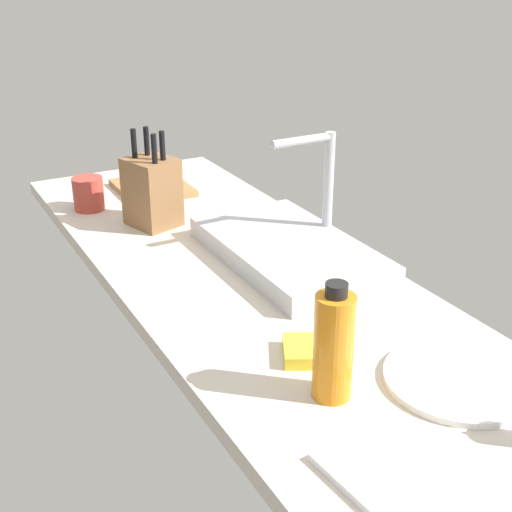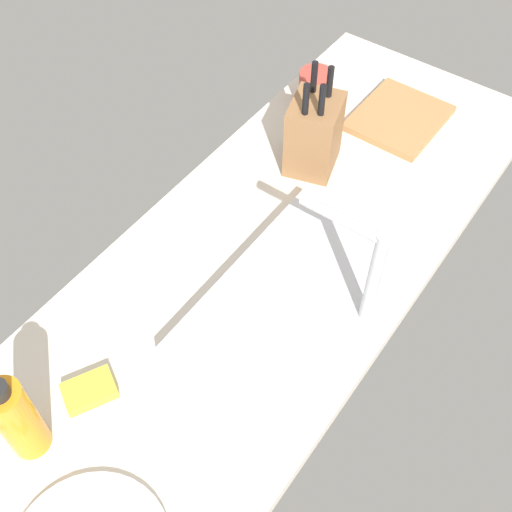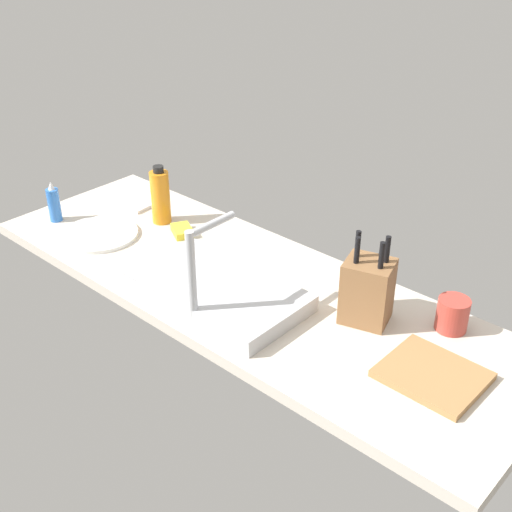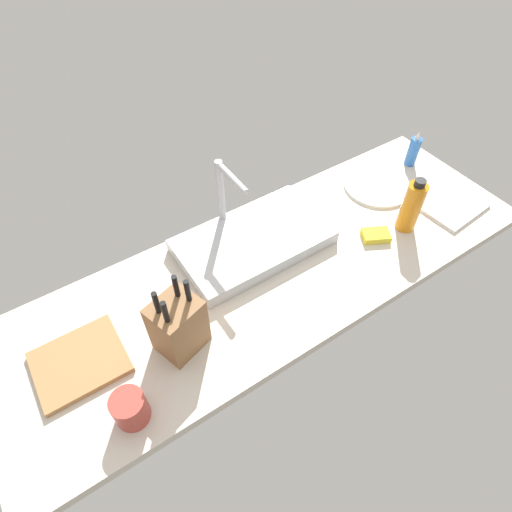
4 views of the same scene
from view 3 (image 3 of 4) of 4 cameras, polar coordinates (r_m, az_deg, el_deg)
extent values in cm
cube|color=beige|center=(197.64, -1.00, -2.67)|extent=(175.66, 58.43, 3.50)
cube|color=#B7BABF|center=(188.27, -3.22, -3.03)|extent=(49.04, 28.07, 4.90)
cylinder|color=#B7BABF|center=(172.36, -5.48, -2.01)|extent=(2.40, 2.40, 27.86)
cylinder|color=#B7BABF|center=(170.53, -3.80, 2.69)|extent=(2.00, 15.41, 2.00)
cylinder|color=#B7BABF|center=(181.10, -6.06, -4.82)|extent=(1.60, 1.60, 4.00)
cube|color=brown|center=(178.62, 9.44, -2.98)|extent=(14.97, 13.84, 17.76)
cylinder|color=black|center=(173.11, 11.11, 0.56)|extent=(1.75, 1.75, 7.37)
cylinder|color=black|center=(170.13, 10.64, 0.06)|extent=(1.75, 1.75, 7.37)
cylinder|color=black|center=(174.38, 8.66, 1.03)|extent=(1.75, 1.75, 7.37)
cylinder|color=black|center=(171.47, 8.60, 0.50)|extent=(1.75, 1.75, 7.37)
cube|color=#9E7042|center=(166.86, 14.78, -9.75)|extent=(23.35, 20.08, 1.80)
cylinder|color=blue|center=(239.39, -16.80, 4.18)|extent=(4.23, 4.23, 11.65)
cone|color=silver|center=(236.50, -17.05, 5.75)|extent=(2.32, 2.32, 2.80)
cylinder|color=orange|center=(229.37, -8.13, 4.97)|extent=(6.49, 6.49, 18.17)
cylinder|color=black|center=(225.31, -8.32, 7.31)|extent=(3.57, 3.57, 2.20)
cylinder|color=white|center=(227.39, -13.18, 1.82)|extent=(25.31, 25.31, 1.20)
cube|color=white|center=(250.70, -10.58, 4.85)|extent=(22.70, 15.92, 1.20)
cylinder|color=#B23D33|center=(182.38, 16.38, -4.79)|extent=(8.41, 8.41, 9.07)
cube|color=yellow|center=(223.56, -6.29, 2.15)|extent=(10.76, 9.52, 2.40)
camera|label=1|loc=(3.05, -10.54, 22.45)|focal=48.55mm
camera|label=2|loc=(1.89, -27.58, 27.29)|focal=44.89mm
camera|label=4|loc=(2.00, 27.54, 27.41)|focal=30.25mm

